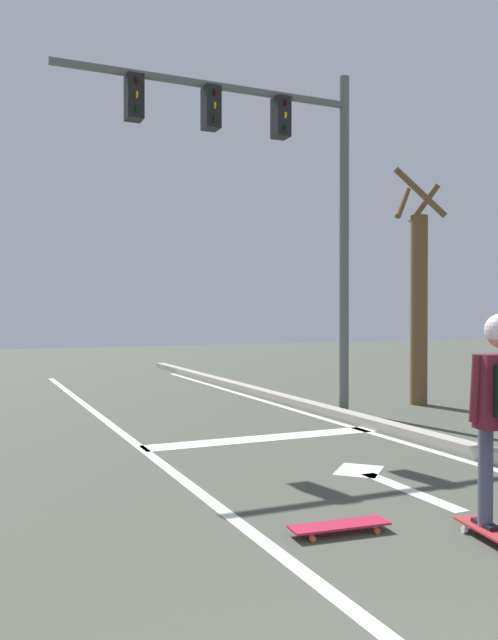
% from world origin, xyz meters
% --- Properties ---
extents(lane_line_center, '(0.12, 20.00, 0.01)m').
position_xyz_m(lane_line_center, '(-0.07, 6.00, 0.00)').
color(lane_line_center, silver).
rests_on(lane_line_center, ground).
extents(lane_line_curbside, '(0.12, 20.00, 0.01)m').
position_xyz_m(lane_line_curbside, '(3.09, 6.00, 0.00)').
color(lane_line_curbside, silver).
rests_on(lane_line_curbside, ground).
extents(stop_bar, '(3.31, 0.40, 0.01)m').
position_xyz_m(stop_bar, '(1.58, 6.91, 0.00)').
color(stop_bar, silver).
rests_on(stop_bar, ground).
extents(lane_arrow_stem, '(0.16, 1.40, 0.01)m').
position_xyz_m(lane_arrow_stem, '(1.75, 4.08, 0.00)').
color(lane_arrow_stem, silver).
rests_on(lane_arrow_stem, ground).
extents(lane_arrow_head, '(0.71, 0.71, 0.01)m').
position_xyz_m(lane_arrow_head, '(1.75, 4.93, 0.00)').
color(lane_arrow_head, silver).
rests_on(lane_arrow_head, ground).
extents(curb_strip, '(0.24, 24.00, 0.14)m').
position_xyz_m(curb_strip, '(3.34, 6.00, 0.07)').
color(curb_strip, '#A69E92').
rests_on(curb_strip, ground).
extents(spare_skateboard, '(0.79, 0.28, 0.07)m').
position_xyz_m(spare_skateboard, '(0.52, 3.35, 0.06)').
color(spare_skateboard, '#AA1B35').
rests_on(spare_skateboard, ground).
extents(traffic_signal_mast, '(4.82, 0.34, 5.59)m').
position_xyz_m(traffic_signal_mast, '(2.37, 8.41, 4.01)').
color(traffic_signal_mast, '#575A58').
rests_on(traffic_signal_mast, ground).
extents(roadside_tree, '(1.04, 1.04, 4.24)m').
position_xyz_m(roadside_tree, '(5.46, 8.62, 1.90)').
color(roadside_tree, brown).
rests_on(roadside_tree, ground).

